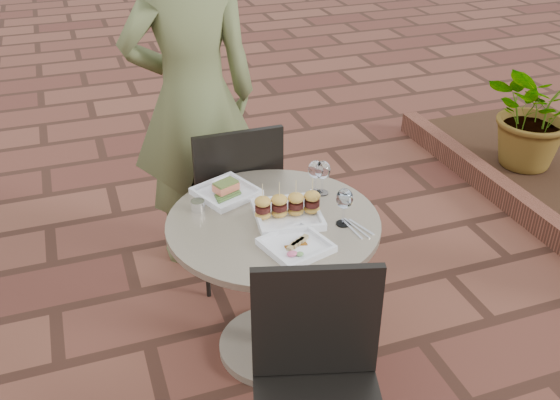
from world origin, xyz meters
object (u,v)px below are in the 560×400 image
object	(u,v)px
cafe_table	(274,267)
chair_near	(318,377)
chair_far	(235,192)
diner	(193,99)
plate_tuna	(296,245)
plate_sliders	(288,209)
plate_salmon	(226,191)

from	to	relation	value
cafe_table	chair_near	bearing A→B (deg)	-97.02
chair_far	chair_near	size ratio (longest dim) A/B	1.00
cafe_table	diner	xyz separation A→B (m)	(-0.12, 0.90, 0.47)
cafe_table	plate_tuna	size ratio (longest dim) A/B	3.15
plate_sliders	plate_tuna	distance (m)	0.23
cafe_table	plate_sliders	bearing A→B (deg)	-4.01
diner	chair_far	bearing A→B (deg)	111.81
chair_far	diner	distance (m)	0.52
plate_salmon	plate_tuna	world-z (taller)	plate_salmon
chair_far	chair_near	world-z (taller)	same
chair_far	plate_tuna	size ratio (longest dim) A/B	3.25
diner	plate_salmon	bearing A→B (deg)	91.31
plate_salmon	plate_sliders	world-z (taller)	plate_sliders
chair_near	plate_tuna	xyz separation A→B (m)	(0.10, 0.49, 0.19)
plate_salmon	plate_sliders	distance (m)	0.33
chair_near	plate_sliders	size ratio (longest dim) A/B	3.08
plate_sliders	plate_tuna	world-z (taller)	plate_sliders
cafe_table	plate_salmon	world-z (taller)	plate_salmon
plate_sliders	chair_near	bearing A→B (deg)	-101.92
plate_salmon	plate_sliders	xyz separation A→B (m)	(0.19, -0.27, 0.02)
plate_sliders	plate_tuna	size ratio (longest dim) A/B	1.06
cafe_table	plate_tuna	world-z (taller)	plate_tuna
diner	cafe_table	bearing A→B (deg)	99.74
cafe_table	chair_far	size ratio (longest dim) A/B	0.97
plate_sliders	plate_tuna	xyz separation A→B (m)	(-0.05, -0.22, -0.03)
cafe_table	chair_near	xyz separation A→B (m)	(-0.09, -0.72, 0.07)
chair_near	diner	xyz separation A→B (m)	(-0.04, 1.62, 0.40)
chair_far	diner	world-z (taller)	diner
plate_salmon	chair_far	bearing A→B (deg)	68.80
chair_far	diner	xyz separation A→B (m)	(-0.12, 0.32, 0.40)
diner	plate_tuna	distance (m)	1.15
diner	plate_sliders	xyz separation A→B (m)	(0.19, -0.91, -0.18)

